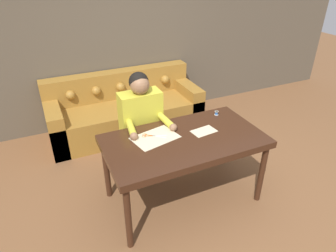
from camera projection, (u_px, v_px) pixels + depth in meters
name	position (u px, v px, depth m)	size (l,w,h in m)	color
ground_plane	(195.00, 198.00, 3.27)	(16.00, 16.00, 0.00)	brown
wall_back	(126.00, 35.00, 4.34)	(8.00, 0.06, 2.60)	brown
dining_table	(184.00, 144.00, 2.94)	(1.56, 0.85, 0.76)	#381E11
couch	(125.00, 111.00, 4.42)	(2.18, 0.84, 0.84)	olive
person	(141.00, 126.00, 3.33)	(0.50, 0.59, 1.27)	#33281E
pattern_paper_main	(155.00, 138.00, 2.92)	(0.48, 0.38, 0.00)	beige
pattern_paper_offcut	(204.00, 131.00, 3.02)	(0.26, 0.18, 0.00)	beige
scissors	(150.00, 136.00, 2.94)	(0.24, 0.17, 0.01)	silver
thread_spool	(216.00, 113.00, 3.33)	(0.04, 0.04, 0.05)	#3366B2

